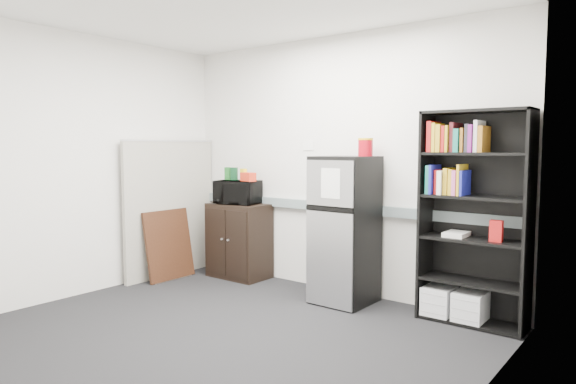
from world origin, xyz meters
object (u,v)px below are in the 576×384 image
at_px(cubicle_partition, 170,208).
at_px(microwave, 238,192).
at_px(bookshelf, 472,213).
at_px(cabinet, 239,240).
at_px(refrigerator, 344,230).

distance_m(cubicle_partition, microwave, 0.85).
distance_m(bookshelf, cabinet, 2.74).
xyz_separation_m(microwave, refrigerator, (1.50, -0.06, -0.29)).
relative_size(cubicle_partition, refrigerator, 1.12).
bearing_deg(microwave, refrigerator, -17.33).
relative_size(microwave, refrigerator, 0.34).
bearing_deg(bookshelf, cabinet, -178.60).
bearing_deg(refrigerator, microwave, 178.16).
height_order(bookshelf, cubicle_partition, bookshelf).
distance_m(microwave, refrigerator, 1.53).
bearing_deg(cabinet, bookshelf, 1.40).
height_order(cubicle_partition, cabinet, cubicle_partition).
bearing_deg(cubicle_partition, microwave, 29.42).
relative_size(cubicle_partition, microwave, 3.29).
bearing_deg(cabinet, refrigerator, -3.06).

